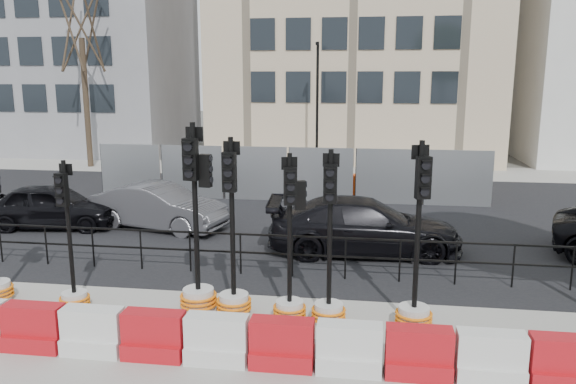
# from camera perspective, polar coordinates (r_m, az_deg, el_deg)

# --- Properties ---
(ground) EXTENTS (120.00, 120.00, 0.00)m
(ground) POSITION_cam_1_polar(r_m,az_deg,el_deg) (12.08, -6.08, -10.32)
(ground) COLOR #51514C
(ground) RESTS_ON ground
(sidewalk_near) EXTENTS (40.00, 6.00, 0.02)m
(sidewalk_near) POSITION_cam_1_polar(r_m,az_deg,el_deg) (9.48, -10.67, -16.94)
(sidewalk_near) COLOR gray
(sidewalk_near) RESTS_ON ground
(road) EXTENTS (40.00, 14.00, 0.03)m
(road) POSITION_cam_1_polar(r_m,az_deg,el_deg) (18.62, -0.86, -2.26)
(road) COLOR black
(road) RESTS_ON ground
(sidewalk_far) EXTENTS (40.00, 4.00, 0.02)m
(sidewalk_far) POSITION_cam_1_polar(r_m,az_deg,el_deg) (27.36, 2.06, 2.26)
(sidewalk_far) COLOR gray
(sidewalk_far) RESTS_ON ground
(building_grey) EXTENTS (11.00, 9.06, 14.00)m
(building_grey) POSITION_cam_1_polar(r_m,az_deg,el_deg) (36.96, -19.71, 14.95)
(building_grey) COLOR gray
(building_grey) RESTS_ON ground
(kerb_railing) EXTENTS (18.00, 0.04, 1.00)m
(kerb_railing) POSITION_cam_1_polar(r_m,az_deg,el_deg) (12.95, -4.86, -5.53)
(kerb_railing) COLOR black
(kerb_railing) RESTS_ON ground
(heras_fencing) EXTENTS (14.33, 1.72, 2.00)m
(heras_fencing) POSITION_cam_1_polar(r_m,az_deg,el_deg) (21.17, -1.03, 1.39)
(heras_fencing) COLOR gray
(heras_fencing) RESTS_ON ground
(lamp_post_far) EXTENTS (0.12, 0.56, 6.00)m
(lamp_post_far) POSITION_cam_1_polar(r_m,az_deg,el_deg) (25.96, 2.98, 8.88)
(lamp_post_far) COLOR black
(lamp_post_far) RESTS_ON ground
(tree_bare_far) EXTENTS (2.00, 2.00, 9.00)m
(tree_bare_far) POSITION_cam_1_polar(r_m,az_deg,el_deg) (29.82, -20.29, 15.16)
(tree_bare_far) COLOR #473828
(tree_bare_far) RESTS_ON ground
(barrier_row) EXTENTS (14.65, 0.50, 0.80)m
(barrier_row) POSITION_cam_1_polar(r_m,az_deg,el_deg) (9.48, -10.36, -14.49)
(barrier_row) COLOR red
(barrier_row) RESTS_ON ground
(traffic_signal_c) EXTENTS (0.59, 0.59, 2.97)m
(traffic_signal_c) POSITION_cam_1_polar(r_m,az_deg,el_deg) (11.84, -21.03, -8.36)
(traffic_signal_c) COLOR silver
(traffic_signal_c) RESTS_ON ground
(traffic_signal_d) EXTENTS (0.73, 0.73, 3.69)m
(traffic_signal_d) POSITION_cam_1_polar(r_m,az_deg,el_deg) (11.08, -9.16, -7.63)
(traffic_signal_d) COLOR silver
(traffic_signal_d) RESTS_ON ground
(traffic_signal_e) EXTENTS (0.68, 0.68, 3.44)m
(traffic_signal_e) POSITION_cam_1_polar(r_m,az_deg,el_deg) (10.87, -5.58, -8.86)
(traffic_signal_e) COLOR silver
(traffic_signal_e) RESTS_ON ground
(traffic_signal_f) EXTENTS (0.63, 0.63, 3.18)m
(traffic_signal_f) POSITION_cam_1_polar(r_m,az_deg,el_deg) (10.56, 0.23, -9.17)
(traffic_signal_f) COLOR silver
(traffic_signal_f) RESTS_ON ground
(traffic_signal_g) EXTENTS (0.64, 0.64, 3.26)m
(traffic_signal_g) POSITION_cam_1_polar(r_m,az_deg,el_deg) (10.48, 4.18, -9.84)
(traffic_signal_g) COLOR silver
(traffic_signal_g) RESTS_ON ground
(traffic_signal_h) EXTENTS (0.68, 0.68, 3.44)m
(traffic_signal_h) POSITION_cam_1_polar(r_m,az_deg,el_deg) (10.51, 12.80, -9.85)
(traffic_signal_h) COLOR silver
(traffic_signal_h) RESTS_ON ground
(car_a) EXTENTS (2.55, 4.37, 1.36)m
(car_a) POSITION_cam_1_polar(r_m,az_deg,el_deg) (18.29, -22.84, -1.31)
(car_a) COLOR black
(car_a) RESTS_ON ground
(car_b) EXTENTS (3.37, 4.80, 1.36)m
(car_b) POSITION_cam_1_polar(r_m,az_deg,el_deg) (17.20, -12.97, -1.47)
(car_b) COLOR #454549
(car_b) RESTS_ON ground
(car_c) EXTENTS (2.71, 5.24, 1.44)m
(car_c) POSITION_cam_1_polar(r_m,az_deg,el_deg) (14.60, 7.74, -3.46)
(car_c) COLOR black
(car_c) RESTS_ON ground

